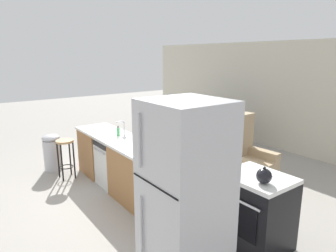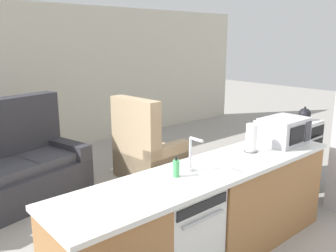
{
  "view_description": "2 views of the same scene",
  "coord_description": "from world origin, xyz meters",
  "views": [
    {
      "loc": [
        4.35,
        -2.22,
        2.27
      ],
      "look_at": [
        0.37,
        0.7,
        1.09
      ],
      "focal_mm": 32.0,
      "sensor_mm": 36.0,
      "label": 1
    },
    {
      "loc": [
        -2.03,
        -1.95,
        1.99
      ],
      "look_at": [
        0.24,
        0.66,
        1.14
      ],
      "focal_mm": 38.0,
      "sensor_mm": 36.0,
      "label": 2
    }
  ],
  "objects": [
    {
      "name": "kitchen_counter",
      "position": [
        0.24,
        0.0,
        0.42
      ],
      "size": [
        2.94,
        0.66,
        0.9
      ],
      "color": "#9E6B3D",
      "rests_on": "ground_plane"
    },
    {
      "name": "stove_range",
      "position": [
        2.35,
        0.55,
        0.45
      ],
      "size": [
        0.76,
        0.68,
        0.9
      ],
      "color": "black",
      "rests_on": "ground_plane"
    },
    {
      "name": "armchair",
      "position": [
        0.97,
        1.98,
        0.35
      ],
      "size": [
        0.86,
        0.9,
        1.2
      ],
      "color": "tan",
      "rests_on": "ground_plane"
    },
    {
      "name": "dishwasher",
      "position": [
        -0.25,
        -0.0,
        0.42
      ],
      "size": [
        0.58,
        0.61,
        0.84
      ],
      "color": "silver",
      "rests_on": "ground_plane"
    },
    {
      "name": "kettle",
      "position": [
        2.52,
        0.42,
        0.99
      ],
      "size": [
        0.21,
        0.17,
        0.19
      ],
      "color": "black",
      "rests_on": "stove_range"
    },
    {
      "name": "sink_faucet",
      "position": [
        -0.03,
        0.06,
        1.03
      ],
      "size": [
        0.07,
        0.18,
        0.3
      ],
      "color": "silver",
      "rests_on": "kitchen_counter"
    },
    {
      "name": "soap_bottle",
      "position": [
        -0.21,
        0.05,
        0.97
      ],
      "size": [
        0.06,
        0.06,
        0.18
      ],
      "color": "#4CB266",
      "rests_on": "kitchen_counter"
    },
    {
      "name": "paper_towel_roll",
      "position": [
        0.8,
        0.05,
        1.04
      ],
      "size": [
        0.14,
        0.14,
        0.28
      ],
      "color": "#4C4C51",
      "rests_on": "kitchen_counter"
    },
    {
      "name": "wall_back",
      "position": [
        0.3,
        4.2,
        1.3
      ],
      "size": [
        10.0,
        0.06,
        2.6
      ],
      "color": "beige",
      "rests_on": "ground_plane"
    },
    {
      "name": "microwave",
      "position": [
        1.29,
        -0.0,
        1.04
      ],
      "size": [
        0.5,
        0.37,
        0.28
      ],
      "color": "#B7B7BC",
      "rests_on": "kitchen_counter"
    }
  ]
}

